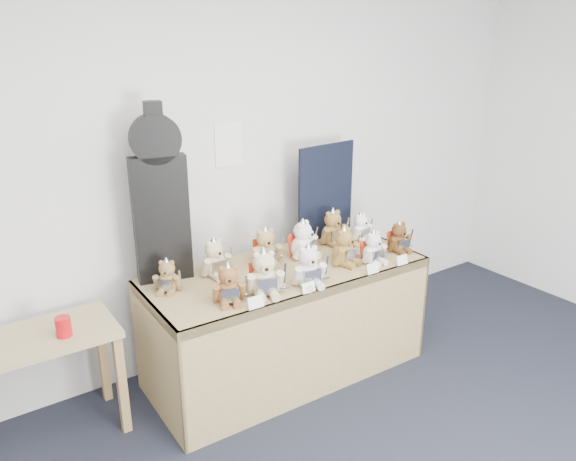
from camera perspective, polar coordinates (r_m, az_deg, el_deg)
room_shell at (r=3.86m, az=-6.01°, el=8.68°), size 6.00×6.00×6.00m
display_table at (r=3.71m, az=0.48°, el=-6.65°), size 1.88×0.83×0.78m
side_table at (r=3.48m, az=-23.68°, el=-11.42°), size 0.82×0.47×0.68m
guitar_case at (r=3.46m, az=-12.91°, el=3.39°), size 0.35×0.17×1.10m
navy_board at (r=4.17m, az=3.88°, el=3.96°), size 0.53×0.07×0.71m
red_cup at (r=3.34m, az=-21.85°, el=-9.06°), size 0.08×0.08×0.11m
teddy_front_far_left at (r=3.23m, az=-6.05°, el=-5.60°), size 0.21×0.21×0.27m
teddy_front_left at (r=3.30m, az=-2.44°, el=-4.55°), size 0.26×0.25×0.32m
teddy_front_centre at (r=3.43m, az=2.10°, el=-3.77°), size 0.24×0.21×0.29m
teddy_front_right at (r=3.75m, az=5.77°, el=-1.78°), size 0.24×0.21×0.29m
teddy_front_far_right at (r=3.80m, az=8.66°, el=-1.84°), size 0.20×0.17×0.25m
teddy_front_end at (r=4.03m, az=11.20°, el=-0.79°), size 0.20×0.17×0.25m
teddy_back_left at (r=3.59m, az=-7.43°, el=-2.90°), size 0.23×0.19×0.28m
teddy_back_centre_left at (r=3.73m, az=-2.26°, el=-1.82°), size 0.23×0.22×0.29m
teddy_back_centre_right at (r=3.83m, az=1.58°, el=-1.12°), size 0.25×0.24×0.30m
teddy_back_right at (r=4.10m, az=4.60°, el=0.17°), size 0.24×0.19×0.29m
teddy_back_end at (r=4.21m, az=7.41°, el=0.28°), size 0.19×0.16×0.23m
teddy_back_far_left at (r=3.43m, az=-12.16°, el=-4.66°), size 0.18×0.19×0.23m
entry_card_a at (r=3.18m, az=-3.29°, el=-7.29°), size 0.10×0.02×0.07m
entry_card_b at (r=3.36m, az=2.10°, el=-5.80°), size 0.09×0.02×0.06m
entry_card_c at (r=3.65m, az=8.62°, el=-3.82°), size 0.09×0.02×0.07m
entry_card_d at (r=3.82m, az=11.53°, el=-2.95°), size 0.09×0.02×0.07m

